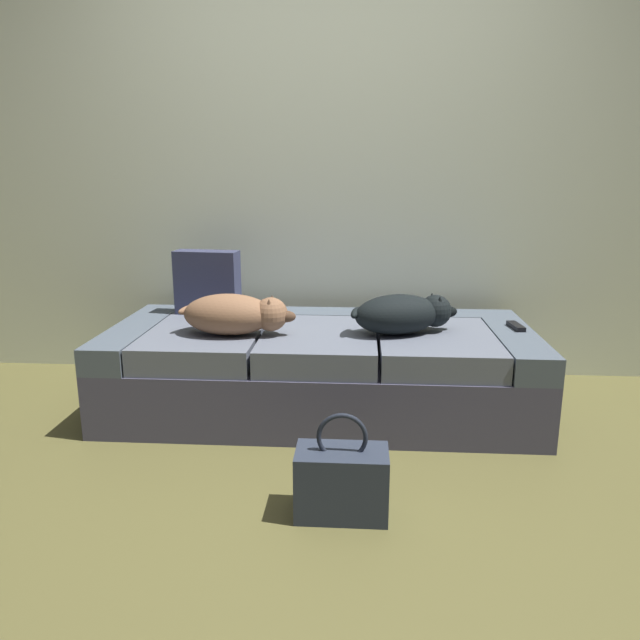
% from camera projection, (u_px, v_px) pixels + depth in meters
% --- Properties ---
extents(ground_plane, '(10.00, 10.00, 0.00)m').
position_uv_depth(ground_plane, '(302.00, 513.00, 2.10)').
color(ground_plane, brown).
extents(back_wall, '(6.40, 0.10, 2.80)m').
position_uv_depth(back_wall, '(328.00, 130.00, 3.34)').
color(back_wall, silver).
rests_on(back_wall, ground).
extents(couch, '(2.07, 0.93, 0.42)m').
position_uv_depth(couch, '(321.00, 368.00, 2.99)').
color(couch, '#46445A').
rests_on(couch, ground).
extents(dog_tan, '(0.57, 0.26, 0.19)m').
position_uv_depth(dog_tan, '(236.00, 314.00, 2.79)').
color(dog_tan, brown).
rests_on(dog_tan, couch).
extents(dog_dark, '(0.54, 0.36, 0.19)m').
position_uv_depth(dog_dark, '(404.00, 314.00, 2.81)').
color(dog_dark, black).
rests_on(dog_dark, couch).
extents(tv_remote, '(0.06, 0.15, 0.02)m').
position_uv_depth(tv_remote, '(516.00, 326.00, 2.92)').
color(tv_remote, black).
rests_on(tv_remote, couch).
extents(throw_pillow, '(0.35, 0.16, 0.34)m').
position_uv_depth(throw_pillow, '(207.00, 282.00, 3.19)').
color(throw_pillow, '#343855').
rests_on(throw_pillow, couch).
extents(handbag, '(0.32, 0.18, 0.38)m').
position_uv_depth(handbag, '(342.00, 481.00, 2.07)').
color(handbag, '#2A3242').
rests_on(handbag, ground).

